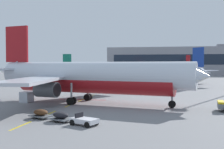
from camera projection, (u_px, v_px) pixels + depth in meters
ground at (206, 92)px, 59.70m from camera, size 400.00×400.00×0.00m
apron_paint_markings at (103, 91)px, 61.41m from camera, size 8.00×96.58×0.01m
airliner_foreground at (88, 77)px, 41.85m from camera, size 34.66×33.95×12.20m
airliner_mid_left at (93, 70)px, 124.81m from camera, size 29.83×29.24×10.49m
airliner_far_center at (169, 73)px, 81.60m from camera, size 23.71×25.73×10.19m
airliner_far_right at (176, 70)px, 120.77m from camera, size 25.47×27.14×10.18m
baggage_train at (61, 116)px, 28.30m from camera, size 8.46×4.80×1.14m
uld_cargo_container at (27, 97)px, 42.85m from camera, size 1.90×1.87×1.60m
terminal_satellite at (195, 61)px, 158.76m from camera, size 98.49×19.64×17.10m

